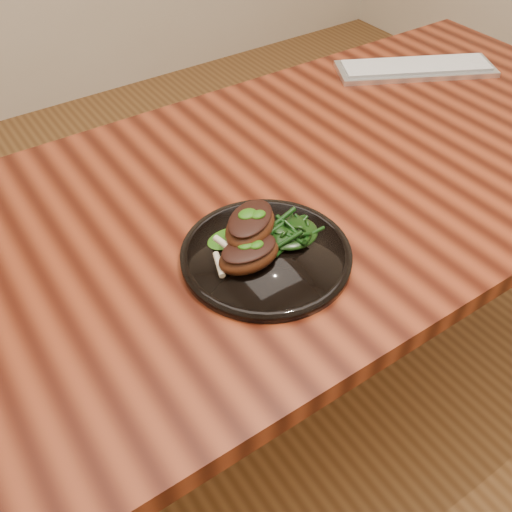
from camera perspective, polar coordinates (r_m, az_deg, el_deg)
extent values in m
plane|color=brown|center=(1.68, 4.63, -12.87)|extent=(4.00, 4.00, 0.00)
cube|color=black|center=(1.16, 6.65, 7.82)|extent=(1.60, 0.80, 0.04)
cylinder|color=#3A1E0D|center=(2.01, 16.21, 10.32)|extent=(0.06, 0.06, 0.71)
cylinder|color=black|center=(0.93, 1.01, 0.08)|extent=(0.28, 0.28, 0.02)
torus|color=black|center=(0.93, 1.01, 0.17)|extent=(0.28, 0.28, 0.01)
cylinder|color=black|center=(0.93, 1.02, 0.31)|extent=(0.18, 0.18, 0.00)
ellipsoid|color=#431E0D|center=(0.89, -0.71, 0.05)|extent=(0.10, 0.07, 0.04)
ellipsoid|color=black|center=(0.88, -0.72, 0.81)|extent=(0.09, 0.06, 0.01)
cylinder|color=beige|center=(0.89, -3.72, -0.86)|extent=(0.03, 0.05, 0.01)
ellipsoid|color=#144407|center=(0.87, -0.72, 1.10)|extent=(0.03, 0.02, 0.01)
ellipsoid|color=#431E0D|center=(0.91, -0.58, 2.97)|extent=(0.13, 0.12, 0.04)
ellipsoid|color=black|center=(0.90, -0.59, 3.81)|extent=(0.12, 0.11, 0.01)
cylinder|color=beige|center=(0.89, -2.91, 1.00)|extent=(0.02, 0.06, 0.01)
ellipsoid|color=#144407|center=(0.90, -0.59, 4.13)|extent=(0.03, 0.02, 0.01)
ellipsoid|color=#144407|center=(0.95, -2.80, 1.77)|extent=(0.08, 0.05, 0.00)
ellipsoid|color=black|center=(0.95, 3.58, 2.31)|extent=(0.09, 0.08, 0.02)
cube|color=silver|center=(1.56, 15.65, 17.56)|extent=(0.40, 0.29, 0.01)
cube|color=silver|center=(1.56, 15.72, 17.88)|extent=(0.37, 0.25, 0.01)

